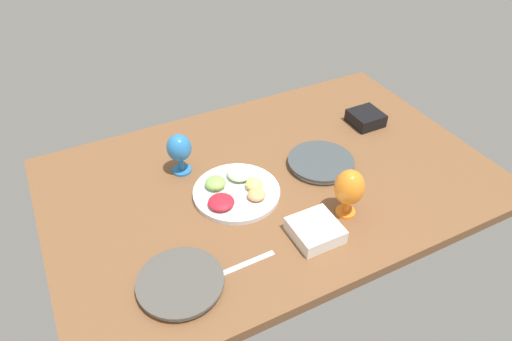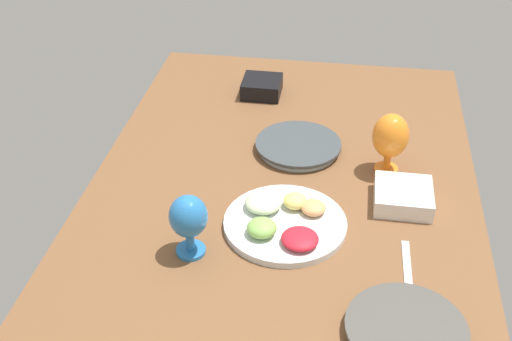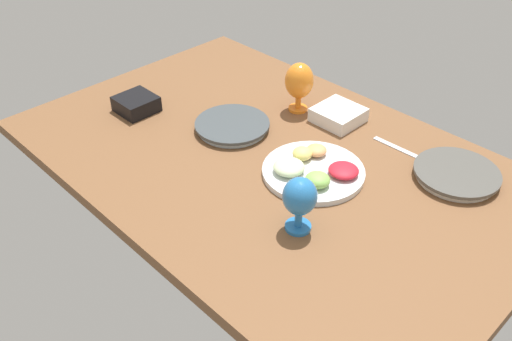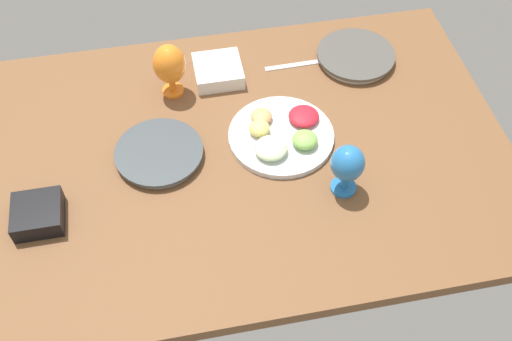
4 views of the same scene
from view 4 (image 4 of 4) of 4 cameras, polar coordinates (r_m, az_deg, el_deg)
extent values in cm
cube|color=brown|center=(175.46, -2.40, 1.27)|extent=(160.00, 104.00, 4.00)
cylinder|color=silver|center=(203.07, 9.25, 10.34)|extent=(23.02, 23.02, 1.77)
cylinder|color=#4E4C47|center=(202.15, 9.31, 10.64)|extent=(25.02, 25.02, 1.06)
cylinder|color=silver|center=(174.28, -9.00, 1.45)|extent=(22.93, 22.93, 1.67)
cylinder|color=#3E4549|center=(173.26, -9.05, 1.73)|extent=(24.93, 24.93, 1.00)
cylinder|color=silver|center=(176.79, 2.35, 3.23)|extent=(30.55, 30.55, 1.80)
ellipsoid|color=#F9E072|center=(174.98, 0.31, 3.97)|extent=(6.01, 6.01, 3.67)
ellipsoid|color=beige|center=(170.23, 1.41, 2.10)|extent=(9.28, 9.28, 3.48)
ellipsoid|color=#8CC659|center=(172.58, 4.58, 2.87)|extent=(7.22, 7.22, 3.73)
ellipsoid|color=red|center=(179.37, 4.48, 5.07)|extent=(8.93, 8.93, 2.70)
ellipsoid|color=#F2A566|center=(178.62, 0.51, 5.07)|extent=(6.28, 6.28, 2.95)
cylinder|color=orange|center=(191.75, -7.72, 7.40)|extent=(6.61, 6.61, 1.00)
cylinder|color=orange|center=(190.00, -7.80, 7.94)|extent=(2.00, 2.00, 4.07)
ellipsoid|color=orange|center=(184.36, -8.09, 9.81)|extent=(9.89, 9.89, 12.65)
cylinder|color=#2976BE|center=(167.25, 8.14, -1.54)|extent=(7.04, 7.04, 1.00)
cylinder|color=#2976BE|center=(165.02, 8.25, -0.96)|extent=(2.00, 2.00, 4.63)
ellipsoid|color=#2976BE|center=(159.16, 8.55, 0.68)|extent=(9.00, 9.00, 10.41)
cube|color=white|center=(194.00, -3.56, 9.26)|extent=(14.69, 14.69, 4.84)
cube|color=#F9E072|center=(192.95, -3.58, 9.59)|extent=(12.04, 12.04, 1.55)
cube|color=black|center=(167.52, -19.68, -3.86)|extent=(12.67, 12.67, 5.41)
cube|color=tan|center=(166.17, -19.84, -3.52)|extent=(10.39, 10.39, 1.73)
cube|color=silver|center=(199.14, 3.41, 9.79)|extent=(18.03, 2.18, 0.60)
camera|label=1|loc=(2.38, 11.71, 45.43)|focal=32.52mm
camera|label=2|loc=(2.01, 47.37, 30.40)|focal=45.88mm
camera|label=3|loc=(1.17, 67.48, 1.02)|focal=39.03mm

